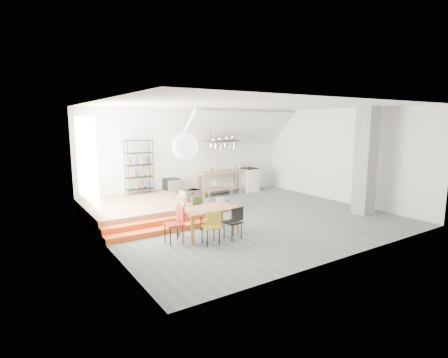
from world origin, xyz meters
TOP-DOWN VIEW (x-y plane):
  - floor at (0.00, 0.00)m, footprint 8.00×8.00m
  - wall_back at (0.00, 3.50)m, footprint 8.00×0.04m
  - wall_left at (-4.00, 0.00)m, footprint 0.04×7.00m
  - wall_right at (4.00, 0.00)m, footprint 0.04×7.00m
  - ceiling at (0.00, 0.00)m, footprint 8.00×7.00m
  - slope_ceiling at (1.80, 2.90)m, footprint 4.40×1.44m
  - window_pane at (-3.98, 1.50)m, footprint 0.02×2.50m
  - platform at (-2.50, 2.00)m, footprint 3.00×3.00m
  - step_lower at (-2.50, 0.05)m, footprint 3.00×0.35m
  - step_upper at (-2.50, 0.40)m, footprint 3.00×0.35m
  - concrete_column at (3.30, -1.50)m, footprint 0.50×0.50m
  - kitchen_counter at (1.10, 3.15)m, footprint 1.80×0.60m
  - stove at (2.50, 3.16)m, footprint 0.60×0.60m
  - pot_rack at (1.13, 2.92)m, footprint 1.20×0.50m
  - wire_shelving at (-2.00, 3.20)m, footprint 0.88×0.38m
  - microwave_shelf at (-1.40, 0.75)m, footprint 0.60×0.40m
  - paper_lantern at (-2.29, -0.76)m, footprint 0.60×0.60m
  - dining_table at (-1.69, -0.73)m, footprint 1.47×0.88m
  - chair_mustard at (-1.98, -1.39)m, footprint 0.41×0.41m
  - chair_black at (-1.34, -1.36)m, footprint 0.40×0.40m
  - chair_olive at (-1.56, -0.07)m, footprint 0.44×0.44m
  - chair_red at (-2.56, -0.78)m, footprint 0.39×0.39m
  - rolling_cart at (-0.05, 1.29)m, footprint 0.90×0.73m
  - mini_fridge at (-0.87, 3.20)m, footprint 0.47×0.47m
  - microwave at (-1.40, 0.75)m, footprint 0.57×0.43m
  - bowl at (1.46, 3.10)m, footprint 0.21×0.21m

SIDE VIEW (x-z plane):
  - floor at x=0.00m, z-range 0.00..0.00m
  - step_lower at x=-2.50m, z-range 0.00..0.13m
  - step_upper at x=-2.50m, z-range 0.00..0.27m
  - platform at x=-2.50m, z-range 0.00..0.40m
  - mini_fridge at x=-0.87m, z-range 0.00..0.80m
  - chair_black at x=-1.34m, z-range 0.08..0.87m
  - stove at x=2.50m, z-range -0.11..1.07m
  - chair_mustard at x=-1.98m, z-range 0.08..0.89m
  - chair_olive at x=-1.56m, z-range 0.08..0.90m
  - chair_red at x=-2.56m, z-range 0.08..0.93m
  - rolling_cart at x=-0.05m, z-range 0.12..0.91m
  - microwave_shelf at x=-1.40m, z-range 0.46..0.63m
  - dining_table at x=-1.69m, z-range 0.27..0.95m
  - kitchen_counter at x=1.10m, z-range 0.17..1.08m
  - microwave at x=-1.40m, z-range 0.56..0.85m
  - bowl at x=1.46m, z-range 0.91..0.96m
  - wire_shelving at x=-2.00m, z-range 0.43..2.23m
  - wall_back at x=0.00m, z-range 0.00..3.20m
  - wall_left at x=-4.00m, z-range 0.00..3.20m
  - wall_right at x=4.00m, z-range 0.00..3.20m
  - concrete_column at x=3.30m, z-range 0.00..3.20m
  - window_pane at x=-3.98m, z-range 0.70..2.90m
  - pot_rack at x=1.13m, z-range 1.26..2.69m
  - paper_lantern at x=-2.29m, z-range 1.90..2.50m
  - slope_ceiling at x=1.80m, z-range 1.89..3.21m
  - ceiling at x=0.00m, z-range 3.19..3.21m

